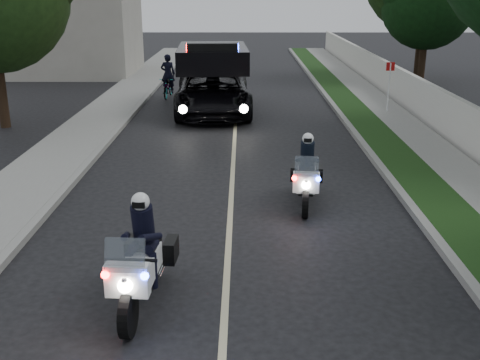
# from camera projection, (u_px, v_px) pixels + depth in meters

# --- Properties ---
(ground) EXTENTS (120.00, 120.00, 0.00)m
(ground) POSITION_uv_depth(u_px,v_px,m) (225.00, 304.00, 9.22)
(ground) COLOR black
(ground) RESTS_ON ground
(curb_right) EXTENTS (0.20, 60.00, 0.15)m
(curb_right) POSITION_uv_depth(u_px,v_px,m) (361.00, 142.00, 18.67)
(curb_right) COLOR gray
(curb_right) RESTS_ON ground
(grass_verge) EXTENTS (1.20, 60.00, 0.16)m
(grass_verge) POSITION_uv_depth(u_px,v_px,m) (383.00, 142.00, 18.66)
(grass_verge) COLOR #193814
(grass_verge) RESTS_ON ground
(sidewalk_right) EXTENTS (1.40, 60.00, 0.16)m
(sidewalk_right) POSITION_uv_depth(u_px,v_px,m) (423.00, 142.00, 18.66)
(sidewalk_right) COLOR gray
(sidewalk_right) RESTS_ON ground
(property_wall) EXTENTS (0.22, 60.00, 1.50)m
(property_wall) POSITION_uv_depth(u_px,v_px,m) (456.00, 121.00, 18.44)
(property_wall) COLOR beige
(property_wall) RESTS_ON ground
(curb_left) EXTENTS (0.20, 60.00, 0.15)m
(curb_left) POSITION_uv_depth(u_px,v_px,m) (108.00, 142.00, 18.71)
(curb_left) COLOR gray
(curb_left) RESTS_ON ground
(sidewalk_left) EXTENTS (2.00, 60.00, 0.16)m
(sidewalk_left) POSITION_uv_depth(u_px,v_px,m) (74.00, 141.00, 18.71)
(sidewalk_left) COLOR gray
(sidewalk_left) RESTS_ON ground
(building_far) EXTENTS (8.00, 6.00, 7.00)m
(building_far) POSITION_uv_depth(u_px,v_px,m) (62.00, 12.00, 32.84)
(building_far) COLOR #A8A396
(building_far) RESTS_ON ground
(lane_marking) EXTENTS (0.12, 50.00, 0.01)m
(lane_marking) POSITION_uv_depth(u_px,v_px,m) (234.00, 144.00, 18.71)
(lane_marking) COLOR #BFB78C
(lane_marking) RESTS_ON ground
(police_moto_left) EXTENTS (0.89, 2.19, 1.83)m
(police_moto_left) POSITION_uv_depth(u_px,v_px,m) (144.00, 303.00, 9.26)
(police_moto_left) COLOR white
(police_moto_left) RESTS_ON ground
(police_moto_right) EXTENTS (0.91, 2.04, 1.67)m
(police_moto_right) POSITION_uv_depth(u_px,v_px,m) (305.00, 204.00, 13.51)
(police_moto_right) COLOR silver
(police_moto_right) RESTS_ON ground
(police_suv) EXTENTS (3.24, 6.44, 3.06)m
(police_suv) POSITION_uv_depth(u_px,v_px,m) (213.00, 113.00, 23.37)
(police_suv) COLOR black
(police_suv) RESTS_ON ground
(bicycle) EXTENTS (0.74, 1.79, 0.91)m
(bicycle) POSITION_uv_depth(u_px,v_px,m) (169.00, 97.00, 26.68)
(bicycle) COLOR black
(bicycle) RESTS_ON ground
(cyclist) EXTENTS (0.65, 0.44, 1.77)m
(cyclist) POSITION_uv_depth(u_px,v_px,m) (169.00, 97.00, 26.68)
(cyclist) COLOR black
(cyclist) RESTS_ON ground
(sign_post) EXTENTS (0.34, 0.34, 2.14)m
(sign_post) POSITION_uv_depth(u_px,v_px,m) (387.00, 115.00, 23.00)
(sign_post) COLOR red
(sign_post) RESTS_ON ground
(tree_right_d) EXTENTS (6.92, 6.92, 10.91)m
(tree_right_d) POSITION_uv_depth(u_px,v_px,m) (416.00, 80.00, 31.84)
(tree_right_d) COLOR #1C3B13
(tree_right_d) RESTS_ON ground
(tree_right_e) EXTENTS (5.37, 5.37, 7.98)m
(tree_right_e) POSITION_uv_depth(u_px,v_px,m) (420.00, 83.00, 30.81)
(tree_right_e) COLOR black
(tree_right_e) RESTS_ON ground
(tree_left_near) EXTENTS (5.61, 5.61, 9.00)m
(tree_left_near) POSITION_uv_depth(u_px,v_px,m) (6.00, 127.00, 20.99)
(tree_left_near) COLOR #1B3812
(tree_left_near) RESTS_ON ground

